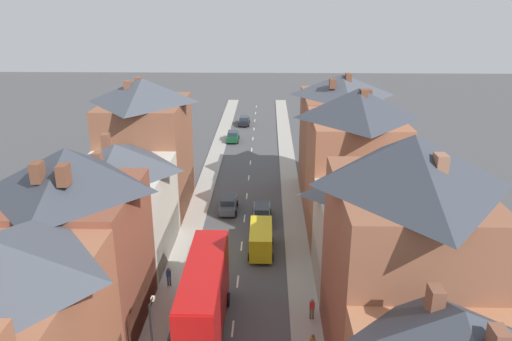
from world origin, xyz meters
The scene contains 15 objects.
pavement_left centered at (-5.10, 38.00, 0.07)m, with size 2.20×104.00×0.14m, color #A8A399.
pavement_right centered at (5.10, 38.00, 0.07)m, with size 2.20×104.00×0.14m, color #A8A399.
centre_line_dashes centered at (0.00, 36.00, 0.01)m, with size 0.14×97.80×0.01m.
terrace_row_left centered at (-10.19, 12.78, 6.30)m, with size 8.00×49.77×14.00m.
terrace_row_right centered at (10.19, 16.04, 6.44)m, with size 8.00×54.28×14.85m.
double_decker_bus_lead centered at (-1.81, 11.42, 2.82)m, with size 2.74×10.80×5.30m.
car_near_blue centered at (-3.10, 58.33, 0.84)m, with size 1.90×4.08×1.68m.
car_parked_left_a centered at (1.80, 29.58, 0.85)m, with size 1.90×4.60×1.69m.
car_parked_right_a centered at (-3.10, 9.90, 0.85)m, with size 1.90×4.46×1.68m.
car_mid_black centered at (-1.80, 68.68, 0.81)m, with size 1.90×4.43×1.60m.
car_parked_left_b centered at (-1.80, 31.80, 0.83)m, with size 1.90×4.35×1.65m.
delivery_van centered at (1.80, 22.92, 1.34)m, with size 2.20×5.20×2.41m.
pedestrian_mid_right centered at (5.54, 13.07, 1.03)m, with size 0.36×0.22×1.61m.
pedestrian_far_left centered at (-5.36, 17.05, 1.03)m, with size 0.36×0.22×1.61m.
street_lamp centered at (-4.25, 6.88, 3.24)m, with size 0.20×1.12×5.50m.
Camera 1 is at (2.29, -16.85, 21.95)m, focal length 35.00 mm.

